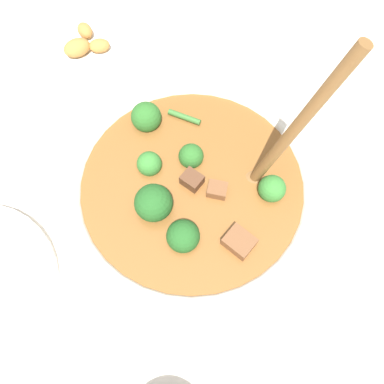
% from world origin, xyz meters
% --- Properties ---
extents(ground_plane, '(4.00, 4.00, 0.00)m').
position_xyz_m(ground_plane, '(0.00, 0.00, 0.00)').
color(ground_plane, silver).
extents(stew_bowl, '(0.29, 0.29, 0.28)m').
position_xyz_m(stew_bowl, '(-0.00, -0.00, 0.05)').
color(stew_bowl, white).
rests_on(stew_bowl, ground_plane).
extents(food_plate, '(0.20, 0.20, 0.04)m').
position_xyz_m(food_plate, '(-0.25, 0.19, 0.01)').
color(food_plate, white).
rests_on(food_plate, ground_plane).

